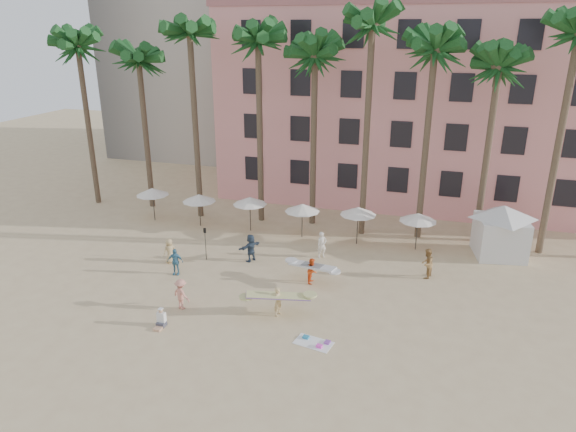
{
  "coord_description": "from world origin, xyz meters",
  "views": [
    {
      "loc": [
        7.95,
        -20.62,
        14.23
      ],
      "look_at": [
        -0.09,
        6.0,
        4.0
      ],
      "focal_mm": 32.0,
      "sensor_mm": 36.0,
      "label": 1
    }
  ],
  "objects_px": {
    "cabana": "(502,226)",
    "carrier_yellow": "(278,299)",
    "pink_hotel": "(433,104)",
    "carrier_white": "(312,269)"
  },
  "relations": [
    {
      "from": "pink_hotel",
      "to": "carrier_white",
      "type": "distance_m",
      "value": 22.07
    },
    {
      "from": "pink_hotel",
      "to": "carrier_yellow",
      "type": "relative_size",
      "value": 10.38
    },
    {
      "from": "carrier_yellow",
      "to": "carrier_white",
      "type": "relative_size",
      "value": 1.14
    },
    {
      "from": "cabana",
      "to": "carrier_white",
      "type": "xyz_separation_m",
      "value": [
        -10.86,
        -7.34,
        -1.22
      ]
    },
    {
      "from": "pink_hotel",
      "to": "cabana",
      "type": "bearing_deg",
      "value": -67.49
    },
    {
      "from": "cabana",
      "to": "carrier_white",
      "type": "relative_size",
      "value": 1.76
    },
    {
      "from": "carrier_yellow",
      "to": "pink_hotel",
      "type": "bearing_deg",
      "value": 75.29
    },
    {
      "from": "cabana",
      "to": "carrier_yellow",
      "type": "bearing_deg",
      "value": -135.57
    },
    {
      "from": "carrier_white",
      "to": "pink_hotel",
      "type": "bearing_deg",
      "value": 74.54
    },
    {
      "from": "cabana",
      "to": "carrier_yellow",
      "type": "height_order",
      "value": "cabana"
    }
  ]
}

